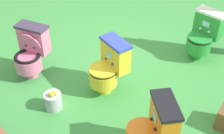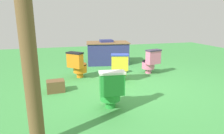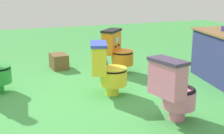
{
  "view_description": "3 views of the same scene",
  "coord_description": "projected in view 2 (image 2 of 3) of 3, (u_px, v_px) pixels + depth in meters",
  "views": [
    {
      "loc": [
        -2.16,
        2.8,
        2.75
      ],
      "look_at": [
        -0.29,
        0.4,
        0.39
      ],
      "focal_mm": 48.22,
      "sensor_mm": 36.0,
      "label": 1
    },
    {
      "loc": [
        -1.72,
        -4.14,
        1.58
      ],
      "look_at": [
        -0.46,
        0.35,
        0.4
      ],
      "focal_mm": 31.05,
      "sensor_mm": 36.0,
      "label": 2
    },
    {
      "loc": [
        3.68,
        -0.99,
        1.52
      ],
      "look_at": [
        -0.44,
        0.55,
        0.33
      ],
      "focal_mm": 51.4,
      "sensor_mm": 36.0,
      "label": 3
    }
  ],
  "objects": [
    {
      "name": "wooden_post",
      "position": [
        30.0,
        67.0,
        2.2
      ],
      "size": [
        0.18,
        0.18,
        2.08
      ],
      "primitive_type": "cylinder",
      "color": "brown",
      "rests_on": "ground"
    },
    {
      "name": "toilet_orange",
      "position": [
        78.0,
        65.0,
        5.18
      ],
      "size": [
        0.63,
        0.63,
        0.73
      ],
      "rotation": [
        0.0,
        0.0,
        5.52
      ],
      "color": "orange",
      "rests_on": "ground"
    },
    {
      "name": "small_crate",
      "position": [
        56.0,
        86.0,
        4.25
      ],
      "size": [
        0.4,
        0.29,
        0.26
      ],
      "primitive_type": "cube",
      "rotation": [
        0.0,
        0.0,
        0.07
      ],
      "color": "brown",
      "rests_on": "ground"
    },
    {
      "name": "toilet_pink",
      "position": [
        151.0,
        61.0,
        5.57
      ],
      "size": [
        0.51,
        0.58,
        0.73
      ],
      "rotation": [
        0.0,
        0.0,
        0.26
      ],
      "color": "pink",
      "rests_on": "ground"
    },
    {
      "name": "lemon_bucket",
      "position": [
        123.0,
        69.0,
        5.74
      ],
      "size": [
        0.22,
        0.22,
        0.28
      ],
      "color": "#B7B7BF",
      "rests_on": "ground"
    },
    {
      "name": "toilet_green",
      "position": [
        111.0,
        89.0,
        3.38
      ],
      "size": [
        0.45,
        0.53,
        0.73
      ],
      "rotation": [
        0.0,
        0.0,
        6.18
      ],
      "color": "green",
      "rests_on": "ground"
    },
    {
      "name": "ground",
      "position": [
        134.0,
        85.0,
        4.71
      ],
      "size": [
        14.0,
        14.0,
        0.0
      ],
      "primitive_type": "plane",
      "color": "#429947"
    },
    {
      "name": "vendor_table",
      "position": [
        108.0,
        53.0,
        6.85
      ],
      "size": [
        1.57,
        1.07,
        0.85
      ],
      "rotation": [
        0.0,
        0.0,
        -0.15
      ],
      "color": "navy",
      "rests_on": "ground"
    },
    {
      "name": "toilet_yellow",
      "position": [
        120.0,
        67.0,
        4.93
      ],
      "size": [
        0.53,
        0.59,
        0.73
      ],
      "rotation": [
        0.0,
        0.0,
        6.0
      ],
      "color": "yellow",
      "rests_on": "ground"
    }
  ]
}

